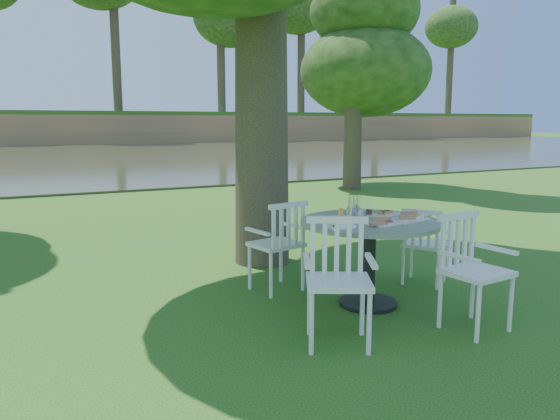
{
  "coord_description": "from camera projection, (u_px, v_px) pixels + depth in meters",
  "views": [
    {
      "loc": [
        -2.55,
        -4.83,
        1.77
      ],
      "look_at": [
        0.0,
        0.2,
        0.85
      ],
      "focal_mm": 35.0,
      "sensor_mm": 36.0,
      "label": 1
    }
  ],
  "objects": [
    {
      "name": "ground",
      "position": [
        289.0,
        293.0,
        5.68
      ],
      "size": [
        140.0,
        140.0,
        0.0
      ],
      "primitive_type": "plane",
      "color": "#18430E",
      "rests_on": "ground"
    },
    {
      "name": "table",
      "position": [
        370.0,
        238.0,
        5.21
      ],
      "size": [
        1.33,
        1.33,
        0.84
      ],
      "color": "black",
      "rests_on": "ground"
    },
    {
      "name": "chair_ne",
      "position": [
        423.0,
        241.0,
        5.88
      ],
      "size": [
        0.57,
        0.58,
        0.84
      ],
      "rotation": [
        0.0,
        0.0,
        -4.11
      ],
      "color": "white",
      "rests_on": "ground"
    },
    {
      "name": "chair_nw",
      "position": [
        282.0,
        239.0,
        5.64
      ],
      "size": [
        0.56,
        0.53,
        0.96
      ],
      "rotation": [
        0.0,
        0.0,
        -2.95
      ],
      "color": "white",
      "rests_on": "ground"
    },
    {
      "name": "chair_sw",
      "position": [
        338.0,
        270.0,
        4.39
      ],
      "size": [
        0.67,
        0.65,
        1.0
      ],
      "rotation": [
        0.0,
        0.0,
        -0.49
      ],
      "color": "white",
      "rests_on": "ground"
    },
    {
      "name": "chair_se",
      "position": [
        468.0,
        262.0,
        4.68
      ],
      "size": [
        0.54,
        0.51,
        0.98
      ],
      "rotation": [
        0.0,
        0.0,
        0.11
      ],
      "color": "white",
      "rests_on": "ground"
    },
    {
      "name": "tableware",
      "position": [
        362.0,
        215.0,
        5.21
      ],
      "size": [
        1.15,
        0.81,
        0.23
      ],
      "color": "white",
      "rests_on": "table"
    },
    {
      "name": "river",
      "position": [
        63.0,
        158.0,
        25.92
      ],
      "size": [
        100.0,
        28.0,
        0.12
      ],
      "primitive_type": "cube",
      "color": "#2F311D",
      "rests_on": "ground"
    },
    {
      "name": "far_bank",
      "position": [
        36.0,
        47.0,
        40.81
      ],
      "size": [
        100.0,
        18.0,
        15.2
      ],
      "color": "olive",
      "rests_on": "ground"
    }
  ]
}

